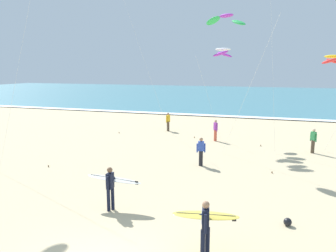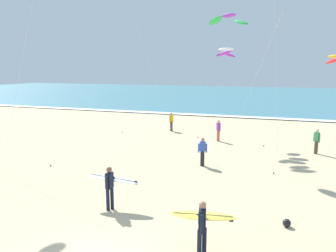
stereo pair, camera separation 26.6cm
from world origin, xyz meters
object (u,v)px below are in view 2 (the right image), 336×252
at_px(kite_arc_golden_far, 336,60).
at_px(beach_ball, 287,223).
at_px(kite_arc_violet_distant, 229,20).
at_px(bystander_purple_top, 218,130).
at_px(bystander_green_top, 317,141).
at_px(bystander_yellow_top, 171,122).
at_px(bystander_blue_top, 202,152).
at_px(kite_arc_ivory_low, 226,53).
at_px(surfer_lead, 111,182).
at_px(surfer_trailing, 202,221).

distance_m(kite_arc_golden_far, beach_ball, 13.22).
bearing_deg(kite_arc_golden_far, kite_arc_violet_distant, -158.15).
bearing_deg(bystander_purple_top, kite_arc_violet_distant, -72.24).
height_order(kite_arc_golden_far, bystander_green_top, kite_arc_golden_far).
height_order(bystander_yellow_top, bystander_blue_top, same).
distance_m(kite_arc_violet_distant, bystander_blue_top, 8.02).
bearing_deg(kite_arc_golden_far, kite_arc_ivory_low, 167.81).
relative_size(surfer_lead, beach_ball, 8.00).
xyz_separation_m(surfer_trailing, bystander_purple_top, (-2.54, 15.27, -0.23)).
xyz_separation_m(kite_arc_violet_distant, bystander_purple_top, (-1.10, 3.45, -7.36)).
height_order(kite_arc_violet_distant, bystander_blue_top, kite_arc_violet_distant).
relative_size(surfer_lead, bystander_green_top, 1.41).
bearing_deg(kite_arc_ivory_low, kite_arc_golden_far, -12.19).
distance_m(surfer_lead, kite_arc_golden_far, 15.88).
relative_size(bystander_yellow_top, bystander_purple_top, 1.00).
xyz_separation_m(surfer_lead, bystander_purple_top, (1.53, 13.24, -0.23)).
bearing_deg(surfer_lead, bystander_yellow_top, 100.86).
height_order(surfer_lead, bystander_green_top, surfer_lead).
height_order(surfer_trailing, kite_arc_golden_far, kite_arc_golden_far).
xyz_separation_m(kite_arc_golden_far, beach_ball, (-2.45, -11.67, -5.72)).
height_order(kite_arc_ivory_low, kite_arc_violet_distant, kite_arc_violet_distant).
height_order(surfer_trailing, kite_arc_violet_distant, kite_arc_violet_distant).
distance_m(surfer_lead, bystander_blue_top, 6.97).
distance_m(surfer_trailing, beach_ball, 3.63).
xyz_separation_m(kite_arc_violet_distant, beach_ball, (3.76, -9.18, -8.03)).
bearing_deg(bystander_green_top, kite_arc_golden_far, 38.07).
distance_m(bystander_blue_top, bystander_purple_top, 6.56).
bearing_deg(surfer_trailing, bystander_purple_top, 99.45).
relative_size(surfer_lead, bystander_yellow_top, 1.41).
distance_m(surfer_lead, bystander_yellow_top, 16.17).
bearing_deg(kite_arc_violet_distant, kite_arc_golden_far, 21.85).
height_order(surfer_lead, bystander_yellow_top, surfer_lead).
height_order(kite_arc_ivory_low, beach_ball, kite_arc_ivory_low).
bearing_deg(surfer_lead, bystander_purple_top, 83.41).
distance_m(bystander_green_top, beach_ball, 11.20).
relative_size(kite_arc_golden_far, beach_ball, 21.98).
relative_size(surfer_trailing, kite_arc_violet_distant, 0.24).
bearing_deg(kite_arc_golden_far, surfer_trailing, -108.44).
xyz_separation_m(bystander_yellow_top, bystander_blue_top, (4.98, -9.19, 0.00)).
relative_size(kite_arc_violet_distant, bystander_green_top, 5.35).
xyz_separation_m(kite_arc_ivory_low, bystander_blue_top, (0.12, -7.11, -5.63)).
bearing_deg(bystander_green_top, kite_arc_violet_distant, -160.90).
relative_size(bystander_yellow_top, bystander_blue_top, 1.00).
distance_m(surfer_trailing, kite_arc_golden_far, 15.84).
height_order(kite_arc_golden_far, beach_ball, kite_arc_golden_far).
distance_m(surfer_trailing, kite_arc_ivory_low, 16.88).
distance_m(bystander_blue_top, beach_ball, 7.56).
relative_size(surfer_trailing, bystander_purple_top, 1.28).
relative_size(surfer_lead, kite_arc_violet_distant, 0.26).
bearing_deg(kite_arc_ivory_low, bystander_yellow_top, 156.92).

